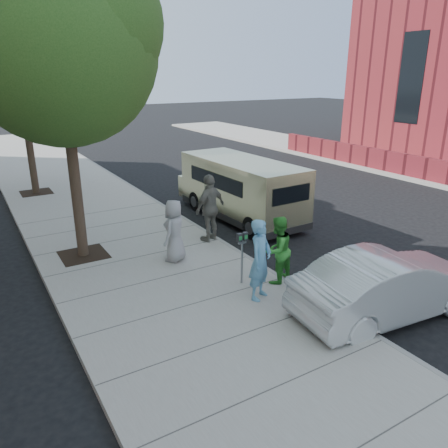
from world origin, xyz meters
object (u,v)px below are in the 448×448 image
(parking_meter, at_px, (242,247))
(sedan, at_px, (389,285))
(person_officer, at_px, (260,260))
(person_green_shirt, at_px, (278,250))
(person_striped_polo, at_px, (210,208))
(van, at_px, (240,188))
(tree_near, at_px, (61,39))
(person_gray_shirt, at_px, (174,231))
(tree_far, at_px, (20,71))

(parking_meter, distance_m, sedan, 3.22)
(person_officer, relative_size, person_green_shirt, 1.12)
(person_green_shirt, height_order, person_striped_polo, person_striped_polo)
(parking_meter, xyz_separation_m, van, (2.84, 4.47, 0.04))
(van, bearing_deg, tree_near, -173.07)
(tree_near, height_order, van, tree_near)
(person_green_shirt, xyz_separation_m, person_gray_shirt, (-1.51, 2.37, 0.02))
(van, bearing_deg, person_gray_shirt, -147.53)
(person_officer, bearing_deg, tree_near, 92.73)
(tree_near, bearing_deg, van, 8.76)
(parking_meter, distance_m, person_striped_polo, 2.91)
(parking_meter, bearing_deg, person_striped_polo, 74.55)
(person_green_shirt, bearing_deg, person_officer, 13.77)
(parking_meter, xyz_separation_m, sedan, (1.94, -2.55, -0.36))
(person_green_shirt, distance_m, person_gray_shirt, 2.81)
(sedan, height_order, person_striped_polo, person_striped_polo)
(tree_far, xyz_separation_m, parking_meter, (2.71, -11.21, -3.83))
(sedan, height_order, person_green_shirt, person_green_shirt)
(tree_far, height_order, person_green_shirt, tree_far)
(parking_meter, height_order, sedan, parking_meter)
(sedan, xyz_separation_m, person_green_shirt, (-1.19, 2.19, 0.25))
(tree_near, xyz_separation_m, van, (5.55, 0.86, -4.45))
(person_green_shirt, distance_m, person_striped_polo, 3.17)
(sedan, bearing_deg, van, -2.09)
(tree_near, distance_m, tree_far, 7.63)
(tree_near, distance_m, person_striped_polo, 5.66)
(sedan, distance_m, person_green_shirt, 2.51)
(sedan, relative_size, person_green_shirt, 2.64)
(person_gray_shirt, bearing_deg, person_officer, 65.35)
(person_officer, distance_m, person_striped_polo, 3.68)
(person_green_shirt, relative_size, person_striped_polo, 0.81)
(tree_far, bearing_deg, person_green_shirt, -73.38)
(parking_meter, bearing_deg, tree_near, 126.27)
(person_striped_polo, bearing_deg, tree_far, -87.52)
(sedan, bearing_deg, parking_meter, 42.53)
(person_green_shirt, bearing_deg, tree_far, -87.49)
(van, relative_size, person_green_shirt, 3.51)
(tree_near, height_order, sedan, tree_near)
(person_gray_shirt, bearing_deg, sedan, 81.69)
(tree_near, bearing_deg, parking_meter, -53.17)
(person_officer, height_order, person_green_shirt, person_officer)
(person_officer, distance_m, person_green_shirt, 0.91)
(tree_near, xyz_separation_m, person_gray_shirt, (1.95, -1.60, -4.58))
(van, bearing_deg, parking_meter, -124.30)
(van, height_order, person_green_shirt, van)
(tree_near, distance_m, person_green_shirt, 6.99)
(parking_meter, bearing_deg, sedan, -53.29)
(tree_far, relative_size, person_striped_polo, 3.30)
(person_officer, distance_m, person_gray_shirt, 2.88)
(person_striped_polo, bearing_deg, person_gray_shirt, 8.02)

